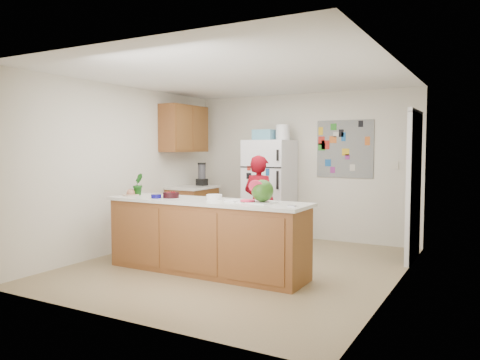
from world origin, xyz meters
The scene contains 26 objects.
floor centered at (0.00, 0.00, -0.01)m, with size 4.00×4.50×0.02m, color brown.
wall_back centered at (0.00, 2.26, 1.25)m, with size 4.00×0.02×2.50m, color beige.
wall_left centered at (-2.01, 0.00, 1.25)m, with size 0.02×4.50×2.50m, color beige.
wall_right centered at (2.01, 0.00, 1.25)m, with size 0.02×4.50×2.50m, color beige.
ceiling centered at (0.00, 0.00, 2.51)m, with size 4.00×4.50×0.02m, color white.
doorway centered at (1.99, 1.45, 1.02)m, with size 0.03×0.85×2.04m, color black.
peninsula_base centered at (-0.20, -0.50, 0.44)m, with size 2.60×0.62×0.88m, color brown.
peninsula_top centered at (-0.20, -0.50, 0.90)m, with size 2.68×0.70×0.04m, color silver.
side_counter_base centered at (-1.69, 1.35, 0.43)m, with size 0.60×0.80×0.86m, color brown.
side_counter_top centered at (-1.69, 1.35, 0.88)m, with size 0.64×0.84×0.04m, color silver.
upper_cabinets centered at (-1.82, 1.30, 1.90)m, with size 0.35×1.00×0.80m, color brown.
refrigerator centered at (-0.45, 1.88, 0.85)m, with size 0.75×0.70×1.70m, color silver.
fridge_top_bin centered at (-0.55, 1.88, 1.79)m, with size 0.35×0.28×0.18m, color #5999B2.
photo_collage centered at (0.75, 2.24, 1.55)m, with size 0.95×0.01×0.95m, color slate.
person centered at (-0.09, 0.78, 0.73)m, with size 0.53×0.35×1.46m, color maroon.
blender_appliance centered at (-1.64, 1.58, 1.09)m, with size 0.14×0.14×0.38m, color black.
cutting_board centered at (0.50, -0.47, 0.93)m, with size 0.40×0.30×0.01m, color silver.
watermelon centered at (0.56, -0.45, 1.06)m, with size 0.26×0.26×0.26m, color #2F5617.
watermelon_slice centered at (0.40, -0.52, 0.94)m, with size 0.17×0.17×0.02m, color red.
cherry_bowl centered at (-0.72, -0.52, 0.96)m, with size 0.21×0.21×0.07m, color black.
white_bowl centered at (-0.14, -0.39, 0.95)m, with size 0.20×0.20×0.06m, color white.
cobalt_bowl centered at (-0.86, -0.65, 0.95)m, with size 0.13×0.13×0.05m, color #0B0856.
plate centered at (-1.40, -0.53, 0.93)m, with size 0.23×0.23×0.02m, color beige.
paper_towel centered at (0.20, -0.50, 0.93)m, with size 0.18×0.16×0.02m, color white.
keys centered at (1.00, -0.60, 0.93)m, with size 0.09×0.04×0.01m, color gray.
potted_plant centered at (-1.35, -0.45, 1.07)m, with size 0.16×0.13×0.30m, color #103D0D.
Camera 1 is at (2.99, -5.36, 1.56)m, focal length 35.00 mm.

